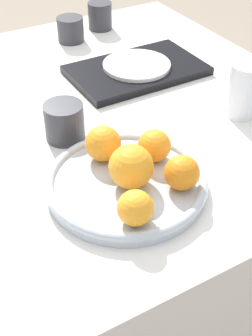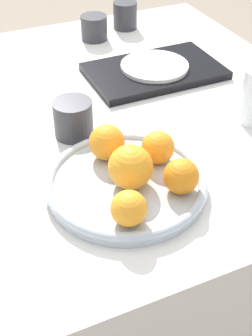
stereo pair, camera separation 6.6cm
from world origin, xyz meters
The scene contains 14 objects.
ground_plane centered at (0.00, 0.00, 0.00)m, with size 12.00×12.00×0.00m, color gray.
table centered at (0.00, 0.00, 0.39)m, with size 1.26×1.06×0.78m.
fruit_platter centered at (0.03, -0.29, 0.79)m, with size 0.30×0.30×0.03m.
orange_0 centered at (0.11, -0.35, 0.83)m, with size 0.06×0.06×0.06m.
orange_1 centered at (-0.01, -0.39, 0.83)m, with size 0.06×0.06×0.06m.
orange_2 centered at (0.02, -0.21, 0.83)m, with size 0.07×0.07×0.07m.
orange_3 centered at (0.03, -0.30, 0.84)m, with size 0.08×0.08×0.08m.
orange_4 centered at (0.11, -0.26, 0.83)m, with size 0.06×0.06×0.06m.
water_glass centered at (0.38, -0.19, 0.84)m, with size 0.07×0.07×0.12m.
serving_tray centered at (0.28, 0.10, 0.79)m, with size 0.34×0.21×0.02m.
side_plate centered at (0.28, 0.10, 0.80)m, with size 0.18×0.18×0.01m.
cup_0 centered at (0.00, -0.08, 0.82)m, with size 0.08×0.08×0.08m.
cup_1 centered at (0.34, 0.41, 0.82)m, with size 0.07×0.07×0.08m.
cup_3 centered at (0.22, 0.37, 0.81)m, with size 0.08×0.08×0.07m.
Camera 1 is at (-0.30, -0.86, 1.35)m, focal length 50.00 mm.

